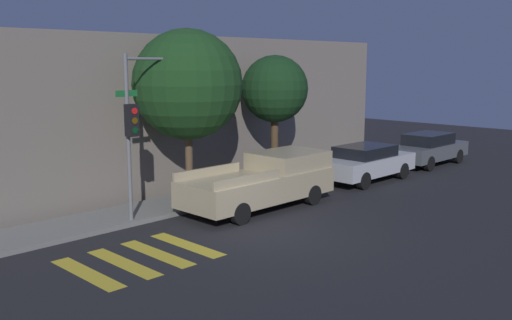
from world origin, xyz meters
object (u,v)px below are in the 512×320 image
Objects in this scene: traffic_light_pole at (140,111)px; sedan_near_corner at (366,162)px; tree_midblock at (275,90)px; sedan_middle at (429,148)px; tree_near_corner at (188,85)px; pickup_truck at (264,181)px.

traffic_light_pole is 10.04m from sedan_near_corner.
sedan_near_corner is 4.75m from tree_midblock.
sedan_middle is 0.90× the size of tree_midblock.
tree_near_corner reaches higher than traffic_light_pole.
sedan_middle is (5.07, 0.00, 0.01)m from sedan_near_corner.
pickup_truck is 3.95m from tree_near_corner.
tree_near_corner is at bearing 171.01° from sedan_middle.
tree_near_corner is (-7.33, 1.96, 3.18)m from sedan_near_corner.
traffic_light_pole is 0.86× the size of tree_near_corner.
tree_midblock is (-8.29, 1.96, 2.88)m from sedan_middle.
pickup_truck is 1.21× the size of sedan_near_corner.
tree_near_corner is 4.12m from tree_midblock.
traffic_light_pole is at bearing 175.08° from sedan_middle.
traffic_light_pole is 14.98m from sedan_middle.
sedan_middle is at bearing 0.00° from sedan_near_corner.
pickup_truck is (3.82, -1.27, -2.42)m from traffic_light_pole.
sedan_middle is (10.89, 0.00, -0.10)m from pickup_truck.
sedan_middle is at bearing -8.99° from tree_near_corner.
tree_near_corner is at bearing 127.61° from pickup_truck.
pickup_truck reaches higher than sedan_middle.
traffic_light_pole reaches higher than pickup_truck.
tree_near_corner is (2.31, 0.70, 0.65)m from traffic_light_pole.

